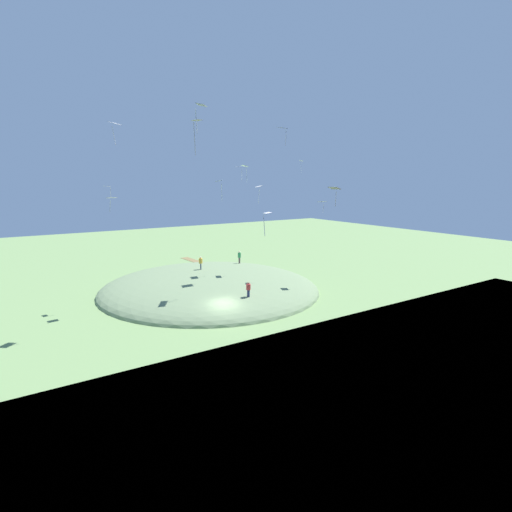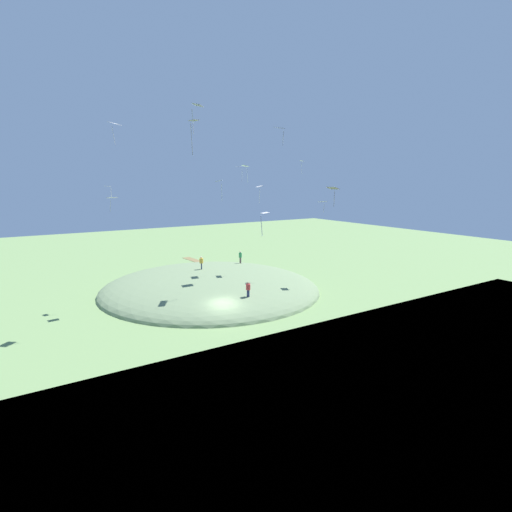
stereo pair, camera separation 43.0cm
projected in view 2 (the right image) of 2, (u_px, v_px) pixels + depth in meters
name	position (u px, v px, depth m)	size (l,w,h in m)	color
ground_plane	(224.00, 318.00, 39.52)	(160.00, 160.00, 0.00)	#6E8E53
grass_hill	(211.00, 289.00, 50.09)	(27.55, 26.96, 4.58)	#70865D
dirt_path	(201.00, 263.00, 66.60)	(11.52, 1.40, 0.04)	olive
person_on_hilltop	(201.00, 261.00, 50.95)	(0.63, 0.63, 1.67)	#1E2B4A
person_near_shore	(248.00, 288.00, 41.12)	(0.60, 0.60, 1.58)	navy
person_watching_kites	(240.00, 256.00, 56.76)	(0.57, 0.57, 1.79)	#5E494B
kite_0	(193.00, 124.00, 23.41)	(0.69, 0.57, 2.03)	white
kite_1	(259.00, 187.00, 48.20)	(1.22, 1.01, 2.14)	white
kite_2	(114.00, 124.00, 34.83)	(1.29, 1.31, 1.98)	white
kite_3	(219.00, 182.00, 40.87)	(1.33, 1.20, 2.18)	silver
kite_4	(112.00, 198.00, 39.97)	(0.80, 1.05, 1.48)	silver
kite_5	(241.00, 167.00, 45.15)	(1.04, 1.32, 1.66)	white
kite_6	(323.00, 202.00, 45.47)	(0.76, 1.01, 1.29)	white
kite_7	(108.00, 187.00, 41.58)	(0.77, 0.61, 1.15)	white
kite_8	(264.00, 215.00, 25.45)	(0.68, 0.61, 1.51)	white
kite_9	(302.00, 162.00, 46.29)	(0.82, 0.78, 1.57)	white
kite_10	(197.00, 107.00, 21.45)	(0.86, 0.84, 1.55)	white
kite_11	(280.00, 129.00, 25.07)	(0.58, 0.72, 1.15)	white
kite_12	(333.00, 189.00, 29.64)	(0.95, 0.72, 1.46)	silver
kite_13	(245.00, 167.00, 48.08)	(1.22, 0.98, 2.07)	white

